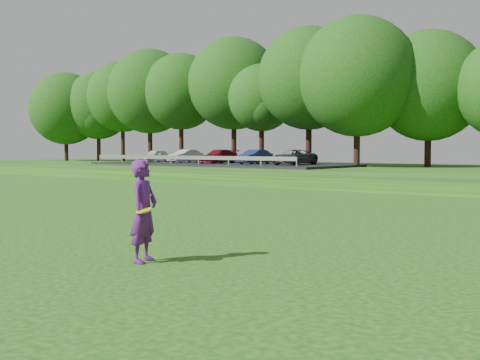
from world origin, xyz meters
The scene contains 4 objects.
ground centered at (0.00, 0.00, 0.00)m, with size 140.00×140.00×0.00m, color #10420C.
walking_path centered at (0.00, 20.00, 0.02)m, with size 130.00×1.60×0.04m, color gray.
parking_lot centered at (-23.56, 32.81, 1.03)m, with size 24.00×9.00×1.38m.
woman centered at (2.39, 0.71, 0.93)m, with size 0.66×0.79×1.86m.
Camera 1 is at (10.55, -6.60, 2.06)m, focal length 45.00 mm.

